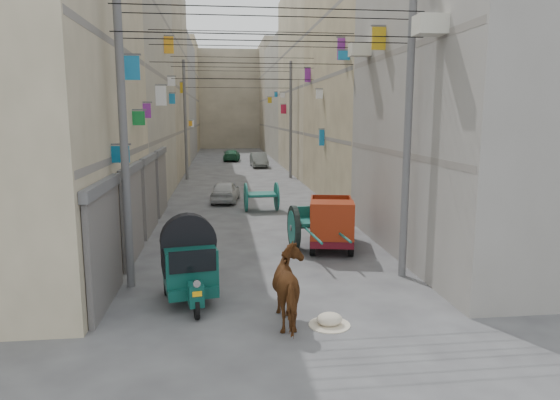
{
  "coord_description": "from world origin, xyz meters",
  "views": [
    {
      "loc": [
        -1.25,
        -6.61,
        4.31
      ],
      "look_at": [
        0.31,
        6.5,
        2.08
      ],
      "focal_mm": 32.0,
      "sensor_mm": 36.0,
      "label": 1
    }
  ],
  "objects": [
    {
      "name": "building_row_left",
      "position": [
        -8.0,
        34.13,
        6.46
      ],
      "size": [
        8.0,
        62.0,
        14.0
      ],
      "color": "beige",
      "rests_on": "ground"
    },
    {
      "name": "building_row_right",
      "position": [
        8.0,
        34.13,
        6.46
      ],
      "size": [
        8.0,
        62.0,
        14.0
      ],
      "color": "gray",
      "rests_on": "ground"
    },
    {
      "name": "end_cap_building",
      "position": [
        0.0,
        66.0,
        6.5
      ],
      "size": [
        22.0,
        10.0,
        13.0
      ],
      "primitive_type": "cube",
      "color": "#B8A991",
      "rests_on": "ground"
    },
    {
      "name": "shutters_left",
      "position": [
        -3.92,
        10.38,
        1.49
      ],
      "size": [
        0.18,
        14.4,
        2.88
      ],
      "color": "#47474C",
      "rests_on": "ground"
    },
    {
      "name": "signboards",
      "position": [
        -0.01,
        21.66,
        3.43
      ],
      "size": [
        8.22,
        40.52,
        5.67
      ],
      "color": "white",
      "rests_on": "ground"
    },
    {
      "name": "ac_units",
      "position": [
        3.65,
        7.67,
        7.43
      ],
      "size": [
        0.7,
        6.55,
        3.35
      ],
      "color": "beige",
      "rests_on": "ground"
    },
    {
      "name": "utility_poles",
      "position": [
        0.0,
        17.0,
        4.0
      ],
      "size": [
        7.4,
        22.2,
        8.0
      ],
      "color": "#5B5A5D",
      "rests_on": "ground"
    },
    {
      "name": "overhead_cables",
      "position": [
        0.0,
        14.4,
        6.77
      ],
      "size": [
        7.4,
        22.52,
        1.12
      ],
      "color": "black",
      "rests_on": "ground"
    },
    {
      "name": "auto_rickshaw",
      "position": [
        -2.04,
        4.81,
        0.94
      ],
      "size": [
        1.56,
        2.33,
        1.59
      ],
      "rotation": [
        0.0,
        0.0,
        0.18
      ],
      "color": "black",
      "rests_on": "ground"
    },
    {
      "name": "tonga_cart",
      "position": [
        1.73,
        9.04,
        0.76
      ],
      "size": [
        1.6,
        3.31,
        1.46
      ],
      "rotation": [
        0.0,
        0.0,
        0.06
      ],
      "color": "black",
      "rests_on": "ground"
    },
    {
      "name": "mini_truck",
      "position": [
        2.25,
        8.81,
        0.82
      ],
      "size": [
        1.93,
        3.25,
        1.71
      ],
      "rotation": [
        0.0,
        0.0,
        -0.2
      ],
      "color": "black",
      "rests_on": "ground"
    },
    {
      "name": "second_cart",
      "position": [
        0.55,
        15.85,
        0.7
      ],
      "size": [
        1.56,
        1.4,
        1.32
      ],
      "rotation": [
        0.0,
        0.0,
        0.06
      ],
      "color": "#155E53",
      "rests_on": "ground"
    },
    {
      "name": "feed_sack",
      "position": [
        0.93,
        3.02,
        0.14
      ],
      "size": [
        0.54,
        0.43,
        0.27
      ],
      "primitive_type": "ellipsoid",
      "color": "beige",
      "rests_on": "ground"
    },
    {
      "name": "horse",
      "position": [
        0.2,
        3.24,
        0.78
      ],
      "size": [
        0.95,
        1.9,
        1.57
      ],
      "primitive_type": "imported",
      "rotation": [
        0.0,
        0.0,
        3.2
      ],
      "color": "brown",
      "rests_on": "ground"
    },
    {
      "name": "distant_car_white",
      "position": [
        -1.06,
        18.58,
        0.54
      ],
      "size": [
        1.67,
        3.3,
        1.08
      ],
      "primitive_type": "imported",
      "rotation": [
        0.0,
        0.0,
        3.01
      ],
      "color": "silver",
      "rests_on": "ground"
    },
    {
      "name": "distant_car_grey",
      "position": [
        1.97,
        35.93,
        0.61
      ],
      "size": [
        1.41,
        3.72,
        1.21
      ],
      "primitive_type": "imported",
      "rotation": [
        0.0,
        0.0,
        0.03
      ],
      "color": "slate",
      "rests_on": "ground"
    },
    {
      "name": "distant_car_green",
      "position": [
        -0.21,
        42.16,
        0.54
      ],
      "size": [
        1.83,
        3.83,
        1.08
      ],
      "primitive_type": "imported",
      "rotation": [
        0.0,
        0.0,
        3.05
      ],
      "color": "#1F5C3B",
      "rests_on": "ground"
    }
  ]
}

